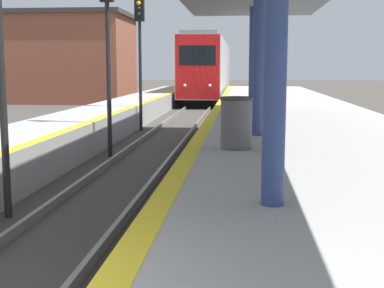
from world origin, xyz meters
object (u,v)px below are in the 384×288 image
at_px(signal_mid, 107,27).
at_px(signal_far, 140,39).
at_px(train, 209,69).
at_px(trash_bin, 236,123).

xyz_separation_m(signal_mid, signal_far, (-0.28, 6.04, 0.00)).
relative_size(signal_mid, signal_far, 1.00).
bearing_deg(train, trash_bin, -85.59).
relative_size(train, signal_far, 4.38).
bearing_deg(signal_far, trash_bin, -70.05).
height_order(signal_mid, signal_far, same).
xyz_separation_m(train, trash_bin, (2.46, -31.86, -0.90)).
bearing_deg(trash_bin, signal_mid, 128.71).
bearing_deg(signal_mid, train, 87.84).
height_order(train, signal_mid, signal_mid).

